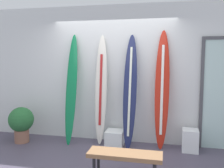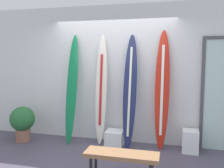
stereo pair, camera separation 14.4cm
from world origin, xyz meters
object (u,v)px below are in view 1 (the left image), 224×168
surfboard_ivory (101,90)px  bench (125,156)px  surfboard_crimson (162,90)px  display_block_center (190,140)px  surfboard_navy (130,92)px  display_block_left (115,138)px  potted_plant (21,122)px  surfboard_emerald (71,89)px

surfboard_ivory → bench: (0.74, -1.48, -0.72)m
surfboard_crimson → display_block_center: surfboard_crimson is taller
surfboard_navy → display_block_left: 0.98m
potted_plant → bench: potted_plant is taller
surfboard_emerald → surfboard_navy: surfboard_emerald is taller
surfboard_emerald → display_block_left: 1.32m
surfboard_ivory → bench: size_ratio=2.13×
surfboard_crimson → potted_plant: 2.92m
surfboard_ivory → display_block_left: (0.30, -0.07, -0.95)m
display_block_left → bench: bench is taller
surfboard_emerald → surfboard_navy: (1.20, 0.01, -0.03)m
surfboard_crimson → surfboard_ivory: bearing=179.9°
display_block_center → bench: bench is taller
display_block_left → potted_plant: size_ratio=0.48×
surfboard_emerald → surfboard_navy: size_ratio=1.01×
potted_plant → bench: size_ratio=0.71×
surfboard_emerald → surfboard_ivory: (0.60, 0.10, -0.01)m
display_block_left → display_block_center: 1.44m
display_block_left → potted_plant: potted_plant is taller
display_block_center → potted_plant: size_ratio=0.56×
potted_plant → bench: 2.61m
surfboard_emerald → display_block_center: size_ratio=5.37×
surfboard_ivory → surfboard_navy: 0.61m
potted_plant → display_block_left: bearing=7.9°
surfboard_navy → display_block_center: 1.44m
surfboard_navy → surfboard_emerald: bearing=-179.4°
surfboard_emerald → bench: bearing=-46.1°
surfboard_crimson → bench: bearing=-107.5°
display_block_center → display_block_left: bearing=179.0°
display_block_center → bench: (-1.01, -1.38, 0.17)m
potted_plant → bench: (2.35, -1.14, -0.05)m
surfboard_emerald → surfboard_navy: bearing=0.6°
surfboard_ivory → surfboard_navy: bearing=-8.1°
display_block_center → potted_plant: 3.37m
surfboard_emerald → display_block_center: bearing=-0.1°
surfboard_emerald → surfboard_crimson: size_ratio=0.98×
surfboard_ivory → display_block_left: surfboard_ivory is taller
surfboard_navy → display_block_center: bearing=-0.7°
display_block_left → display_block_center: (1.44, -0.03, 0.06)m
surfboard_crimson → display_block_left: surfboard_crimson is taller
surfboard_ivory → potted_plant: size_ratio=3.00×
surfboard_ivory → surfboard_crimson: 1.21m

